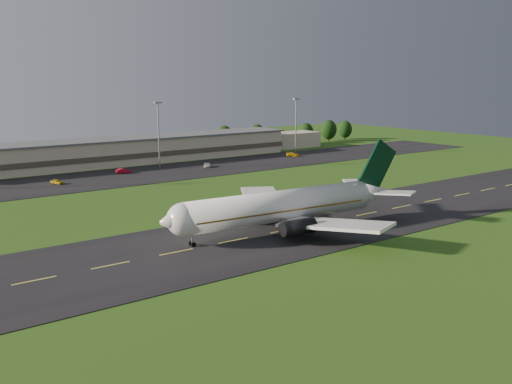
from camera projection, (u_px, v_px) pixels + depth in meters
ground at (327, 222)px, 110.13m from camera, size 360.00×360.00×0.00m
taxiway at (327, 222)px, 110.12m from camera, size 220.00×30.00×0.10m
apron at (157, 173)px, 166.87m from camera, size 260.00×30.00×0.10m
airliner at (284, 206)px, 102.77m from camera, size 51.28×42.04×15.57m
terminal at (141, 150)px, 188.89m from camera, size 145.00×16.00×8.40m
light_mast_centre at (158, 127)px, 173.61m from camera, size 2.40×1.20×20.35m
light_mast_east at (296, 119)px, 205.70m from camera, size 2.40×1.20×20.35m
tree_line at (197, 139)px, 212.74m from camera, size 193.36×9.15×10.22m
service_vehicle_a at (57, 182)px, 149.07m from camera, size 3.01×3.98×1.26m
service_vehicle_b at (123, 171)px, 165.90m from camera, size 4.59×2.18×1.45m
service_vehicle_c at (207, 165)px, 177.69m from camera, size 4.23×4.96×1.26m
service_vehicle_d at (293, 154)px, 201.96m from camera, size 4.87×4.67×1.39m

